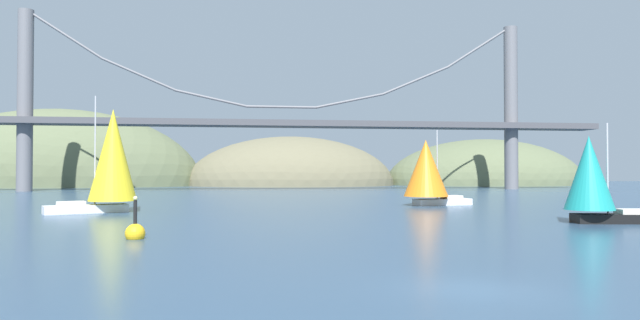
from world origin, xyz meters
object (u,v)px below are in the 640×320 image
sailboat_teal_sail (592,178)px  sailboat_orange_sail (427,170)px  sailboat_yellow_sail (111,158)px  channel_buoy (135,232)px

sailboat_teal_sail → sailboat_orange_sail: bearing=103.1°
sailboat_teal_sail → sailboat_yellow_sail: size_ratio=0.68×
sailboat_orange_sail → channel_buoy: (-26.01, -27.58, -3.52)m
sailboat_teal_sail → sailboat_orange_sail: 22.69m
channel_buoy → sailboat_orange_sail: bearing=46.7°
sailboat_teal_sail → sailboat_orange_sail: size_ratio=0.87×
sailboat_orange_sail → sailboat_teal_sail: bearing=-76.9°
sailboat_teal_sail → channel_buoy: 31.77m
sailboat_orange_sail → sailboat_yellow_sail: (-32.25, -5.91, 1.10)m
sailboat_yellow_sail → channel_buoy: bearing=-73.9°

